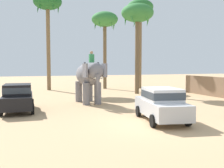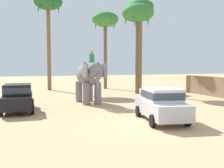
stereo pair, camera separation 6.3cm
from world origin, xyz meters
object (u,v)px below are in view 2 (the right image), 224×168
car_sedan_foreground (161,103)px  palm_tree_left_of_road (48,6)px  palm_tree_behind_elephant (141,11)px  palm_tree_near_hut (138,16)px  elephant_with_mahout (89,77)px  palm_tree_far_back (105,22)px  car_parked_far_side (18,97)px

car_sedan_foreground → palm_tree_left_of_road: bearing=100.6°
palm_tree_behind_elephant → palm_tree_near_hut: bearing=-118.6°
elephant_with_mahout → palm_tree_far_back: size_ratio=0.42×
elephant_with_mahout → palm_tree_behind_elephant: (9.22, 10.21, 7.50)m
car_parked_far_side → palm_tree_far_back: 17.97m
elephant_with_mahout → palm_tree_far_back: palm_tree_far_back is taller
car_parked_far_side → palm_tree_near_hut: 14.75m
palm_tree_behind_elephant → palm_tree_far_back: bearing=166.4°
car_parked_far_side → palm_tree_behind_elephant: palm_tree_behind_elephant is taller
car_sedan_foreground → palm_tree_behind_elephant: bearing=67.2°
car_sedan_foreground → palm_tree_near_hut: size_ratio=0.49×
palm_tree_left_of_road → palm_tree_far_back: (6.66, -0.48, -1.49)m
car_sedan_foreground → palm_tree_far_back: palm_tree_far_back is taller
palm_tree_behind_elephant → palm_tree_far_back: size_ratio=1.17×
car_sedan_foreground → palm_tree_far_back: bearing=80.5°
palm_tree_behind_elephant → palm_tree_far_back: 4.57m
car_parked_far_side → palm_tree_far_back: palm_tree_far_back is taller
car_sedan_foreground → palm_tree_behind_elephant: size_ratio=0.40×
elephant_with_mahout → palm_tree_left_of_road: 14.06m
car_parked_far_side → elephant_with_mahout: bearing=20.4°
elephant_with_mahout → car_parked_far_side: bearing=-159.6°
palm_tree_left_of_road → palm_tree_far_back: 6.84m
palm_tree_behind_elephant → palm_tree_near_hut: palm_tree_behind_elephant is taller
palm_tree_behind_elephant → palm_tree_near_hut: (-2.97, -5.44, -1.74)m
car_sedan_foreground → palm_tree_left_of_road: size_ratio=0.40×
palm_tree_left_of_road → palm_tree_near_hut: bearing=-41.2°
palm_tree_far_back → car_parked_far_side: bearing=-127.3°
elephant_with_mahout → palm_tree_left_of_road: bearing=98.1°
palm_tree_near_hut → palm_tree_left_of_road: bearing=138.8°
palm_tree_behind_elephant → palm_tree_left_of_road: bearing=172.1°
palm_tree_near_hut → car_parked_far_side: bearing=-149.5°
car_sedan_foreground → elephant_with_mahout: 7.58m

